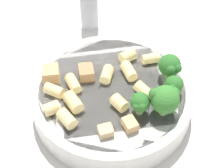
# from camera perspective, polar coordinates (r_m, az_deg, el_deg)

# --- Properties ---
(ground_plane) EXTENTS (2.00, 2.00, 0.00)m
(ground_plane) POSITION_cam_1_polar(r_m,az_deg,el_deg) (0.56, 0.00, -3.52)
(ground_plane) COLOR beige
(pasta_bowl) EXTENTS (0.23, 0.23, 0.04)m
(pasta_bowl) POSITION_cam_1_polar(r_m,az_deg,el_deg) (0.54, 0.00, -1.95)
(pasta_bowl) COLOR silver
(pasta_bowl) RESTS_ON ground_plane
(broccoli_floret_0) EXTENTS (0.03, 0.03, 0.03)m
(broccoli_floret_0) POSITION_cam_1_polar(r_m,az_deg,el_deg) (0.49, 4.28, -2.91)
(broccoli_floret_0) COLOR #84AD60
(broccoli_floret_0) RESTS_ON pasta_bowl
(broccoli_floret_1) EXTENTS (0.04, 0.04, 0.05)m
(broccoli_floret_1) POSITION_cam_1_polar(r_m,az_deg,el_deg) (0.48, 8.08, -2.30)
(broccoli_floret_1) COLOR #9EC175
(broccoli_floret_1) RESTS_ON pasta_bowl
(broccoli_floret_2) EXTENTS (0.03, 0.03, 0.03)m
(broccoli_floret_2) POSITION_cam_1_polar(r_m,az_deg,el_deg) (0.52, 9.41, -0.15)
(broccoli_floret_2) COLOR #93B766
(broccoli_floret_2) RESTS_ON pasta_bowl
(broccoli_floret_3) EXTENTS (0.03, 0.04, 0.04)m
(broccoli_floret_3) POSITION_cam_1_polar(r_m,az_deg,el_deg) (0.53, 8.83, 2.76)
(broccoli_floret_3) COLOR #93B766
(broccoli_floret_3) RESTS_ON pasta_bowl
(rigatoni_0) EXTENTS (0.02, 0.03, 0.02)m
(rigatoni_0) POSITION_cam_1_polar(r_m,az_deg,el_deg) (0.54, -0.80, 1.48)
(rigatoni_0) COLOR #E0C67F
(rigatoni_0) RESTS_ON pasta_bowl
(rigatoni_1) EXTENTS (0.03, 0.03, 0.02)m
(rigatoni_1) POSITION_cam_1_polar(r_m,az_deg,el_deg) (0.50, 1.12, -2.91)
(rigatoni_1) COLOR #E0C67F
(rigatoni_1) RESTS_ON pasta_bowl
(rigatoni_2) EXTENTS (0.03, 0.03, 0.02)m
(rigatoni_2) POSITION_cam_1_polar(r_m,az_deg,el_deg) (0.56, 2.40, 4.26)
(rigatoni_2) COLOR #E0C67F
(rigatoni_2) RESTS_ON pasta_bowl
(rigatoni_3) EXTENTS (0.03, 0.03, 0.02)m
(rigatoni_3) POSITION_cam_1_polar(r_m,az_deg,el_deg) (0.54, 2.58, 1.98)
(rigatoni_3) COLOR #E0C67F
(rigatoni_3) RESTS_ON pasta_bowl
(rigatoni_4) EXTENTS (0.03, 0.03, 0.02)m
(rigatoni_4) POSITION_cam_1_polar(r_m,az_deg,el_deg) (0.51, 4.79, -1.31)
(rigatoni_4) COLOR #E0C67F
(rigatoni_4) RESTS_ON pasta_bowl
(rigatoni_5) EXTENTS (0.03, 0.03, 0.02)m
(rigatoni_5) POSITION_cam_1_polar(r_m,az_deg,el_deg) (0.50, -9.16, -3.68)
(rigatoni_5) COLOR #E0C67F
(rigatoni_5) RESTS_ON pasta_bowl
(rigatoni_6) EXTENTS (0.03, 0.02, 0.01)m
(rigatoni_6) POSITION_cam_1_polar(r_m,az_deg,el_deg) (0.56, 5.92, 3.87)
(rigatoni_6) COLOR #E0C67F
(rigatoni_6) RESTS_ON pasta_bowl
(rigatoni_7) EXTENTS (0.03, 0.03, 0.02)m
(rigatoni_7) POSITION_cam_1_polar(r_m,az_deg,el_deg) (0.50, -5.91, -2.78)
(rigatoni_7) COLOR #E0C67F
(rigatoni_7) RESTS_ON pasta_bowl
(rigatoni_8) EXTENTS (0.03, 0.03, 0.02)m
(rigatoni_8) POSITION_cam_1_polar(r_m,az_deg,el_deg) (0.49, -6.91, -5.29)
(rigatoni_8) COLOR #E0C67F
(rigatoni_8) RESTS_ON pasta_bowl
(rigatoni_9) EXTENTS (0.03, 0.03, 0.02)m
(rigatoni_9) POSITION_cam_1_polar(r_m,az_deg,el_deg) (0.53, -5.95, 0.08)
(rigatoni_9) COLOR #E0C67F
(rigatoni_9) RESTS_ON pasta_bowl
(rigatoni_10) EXTENTS (0.03, 0.02, 0.02)m
(rigatoni_10) POSITION_cam_1_polar(r_m,az_deg,el_deg) (0.52, -8.81, -0.98)
(rigatoni_10) COLOR #E0C67F
(rigatoni_10) RESTS_ON pasta_bowl
(chicken_chunk_0) EXTENTS (0.02, 0.02, 0.01)m
(chicken_chunk_0) POSITION_cam_1_polar(r_m,az_deg,el_deg) (0.48, -0.99, -7.16)
(chicken_chunk_0) COLOR tan
(chicken_chunk_0) RESTS_ON pasta_bowl
(chicken_chunk_1) EXTENTS (0.03, 0.03, 0.02)m
(chicken_chunk_1) POSITION_cam_1_polar(r_m,az_deg,el_deg) (0.54, -3.93, 1.78)
(chicken_chunk_1) COLOR #A87A4C
(chicken_chunk_1) RESTS_ON pasta_bowl
(chicken_chunk_2) EXTENTS (0.03, 0.03, 0.02)m
(chicken_chunk_2) POSITION_cam_1_polar(r_m,az_deg,el_deg) (0.54, -9.33, 1.55)
(chicken_chunk_2) COLOR tan
(chicken_chunk_2) RESTS_ON pasta_bowl
(chicken_chunk_3) EXTENTS (0.02, 0.03, 0.01)m
(chicken_chunk_3) POSITION_cam_1_polar(r_m,az_deg,el_deg) (0.48, 2.76, -6.16)
(chicken_chunk_3) COLOR tan
(chicken_chunk_3) RESTS_ON pasta_bowl
(pepper_shaker) EXTENTS (0.03, 0.03, 0.09)m
(pepper_shaker) POSITION_cam_1_polar(r_m,az_deg,el_deg) (0.66, -3.55, 12.00)
(pepper_shaker) COLOR #B2B2B7
(pepper_shaker) RESTS_ON ground_plane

